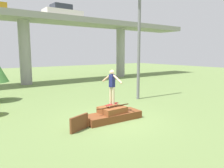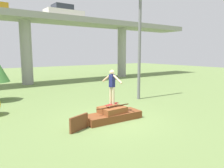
{
  "view_description": "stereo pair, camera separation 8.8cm",
  "coord_description": "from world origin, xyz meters",
  "px_view_note": "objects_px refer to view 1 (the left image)",
  "views": [
    {
      "loc": [
        -6.05,
        -8.06,
        3.22
      ],
      "look_at": [
        -0.01,
        0.08,
        1.74
      ],
      "focal_mm": 35.0,
      "sensor_mm": 36.0,
      "label": 1
    },
    {
      "loc": [
        -5.98,
        -8.11,
        3.22
      ],
      "look_at": [
        -0.01,
        0.08,
        1.74
      ],
      "focal_mm": 35.0,
      "sensor_mm": 36.0,
      "label": 2
    }
  ],
  "objects_px": {
    "car_on_overpass_mid": "(63,12)",
    "utility_pole": "(139,39)",
    "skater": "(112,84)",
    "skateboard": "(112,104)"
  },
  "relations": [
    {
      "from": "car_on_overpass_mid",
      "to": "utility_pole",
      "type": "xyz_separation_m",
      "value": [
        0.04,
        -11.92,
        -3.41
      ]
    },
    {
      "from": "skater",
      "to": "utility_pole",
      "type": "height_order",
      "value": "utility_pole"
    },
    {
      "from": "skateboard",
      "to": "skater",
      "type": "relative_size",
      "value": 0.52
    },
    {
      "from": "skateboard",
      "to": "car_on_overpass_mid",
      "type": "xyz_separation_m",
      "value": [
        4.23,
        14.65,
        6.72
      ]
    },
    {
      "from": "skater",
      "to": "utility_pole",
      "type": "bearing_deg",
      "value": 32.55
    },
    {
      "from": "skater",
      "to": "car_on_overpass_mid",
      "type": "bearing_deg",
      "value": 73.9
    },
    {
      "from": "skateboard",
      "to": "car_on_overpass_mid",
      "type": "bearing_deg",
      "value": 73.9
    },
    {
      "from": "utility_pole",
      "to": "skater",
      "type": "bearing_deg",
      "value": -147.45
    },
    {
      "from": "skater",
      "to": "utility_pole",
      "type": "distance_m",
      "value": 5.59
    },
    {
      "from": "skater",
      "to": "car_on_overpass_mid",
      "type": "relative_size",
      "value": 0.39
    }
  ]
}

